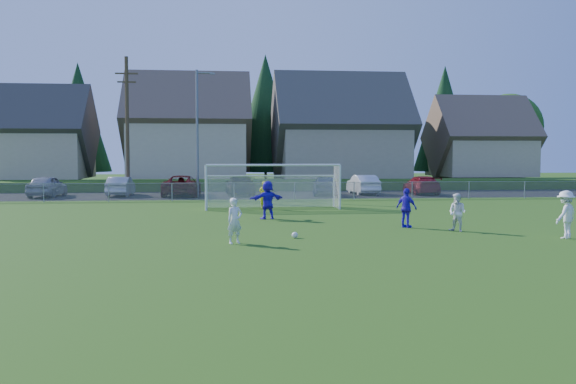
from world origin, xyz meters
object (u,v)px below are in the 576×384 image
at_px(car_e, 325,185).
at_px(player_white_a, 235,221).
at_px(car_c, 182,186).
at_px(car_g, 421,185).
at_px(player_blue_a, 407,208).
at_px(soccer_goal, 272,179).
at_px(player_blue_b, 268,200).
at_px(player_white_b, 457,213).
at_px(car_f, 363,185).
at_px(car_a, 47,186).
at_px(player_white_c, 566,214).
at_px(goalkeeper, 264,195).
at_px(soccer_ball, 295,235).
at_px(car_b, 121,186).
at_px(car_d, 240,185).

bearing_deg(car_e, player_white_a, 79.92).
distance_m(car_c, car_g, 18.00).
distance_m(player_blue_a, car_e, 20.30).
xyz_separation_m(car_e, soccer_goal, (-4.83, -10.58, 0.87)).
bearing_deg(soccer_goal, player_blue_a, -64.12).
bearing_deg(player_blue_b, car_e, -128.46).
bearing_deg(player_white_a, player_white_b, -14.52).
bearing_deg(player_white_b, player_white_a, -111.92).
relative_size(car_e, car_f, 0.99).
bearing_deg(car_g, player_white_a, 61.28).
bearing_deg(car_g, car_f, -5.07).
relative_size(player_blue_a, car_e, 0.37).
distance_m(car_a, car_e, 19.98).
relative_size(player_white_c, car_c, 0.32).
xyz_separation_m(goalkeeper, car_e, (5.31, 11.13, -0.02)).
bearing_deg(goalkeeper, soccer_ball, 106.46).
bearing_deg(player_blue_a, soccer_goal, -12.27).
bearing_deg(car_g, goalkeeper, 44.21).
distance_m(car_a, car_b, 5.06).
xyz_separation_m(player_white_a, player_white_c, (11.80, -0.01, 0.09)).
xyz_separation_m(car_e, car_g, (7.49, 0.31, -0.06)).
xyz_separation_m(car_a, car_e, (19.97, -0.35, -0.02)).
bearing_deg(goalkeeper, car_g, -122.99).
height_order(soccer_ball, player_blue_b, player_blue_b).
xyz_separation_m(car_a, car_g, (27.47, -0.04, -0.08)).
bearing_deg(car_b, player_white_c, 128.74).
relative_size(car_b, car_g, 0.89).
xyz_separation_m(soccer_ball, car_a, (-14.91, 23.28, 0.67)).
distance_m(player_white_b, car_d, 23.89).
distance_m(car_b, car_g, 22.45).
xyz_separation_m(car_a, soccer_goal, (15.14, -10.93, 0.85)).
xyz_separation_m(car_b, car_d, (8.70, -0.06, 0.03)).
bearing_deg(car_f, player_white_c, 91.10).
xyz_separation_m(player_blue_a, car_a, (-19.86, 20.65, -0.04)).
height_order(player_blue_b, goalkeeper, player_blue_b).
relative_size(goalkeeper, car_a, 0.34).
height_order(car_a, car_b, car_a).
height_order(player_blue_b, car_c, player_blue_b).
xyz_separation_m(player_blue_b, car_a, (-14.45, 16.59, -0.12)).
height_order(player_white_a, car_b, player_white_a).
distance_m(player_blue_a, car_g, 21.97).
relative_size(player_blue_a, car_f, 0.37).
relative_size(player_blue_b, car_e, 0.40).
xyz_separation_m(player_white_c, car_f, (-1.47, 24.96, -0.13)).
relative_size(player_white_c, car_e, 0.39).
bearing_deg(soccer_goal, car_g, 41.48).
bearing_deg(car_e, car_d, -1.04).
bearing_deg(car_c, player_white_b, 120.67).
height_order(goalkeeper, car_e, goalkeeper).
xyz_separation_m(player_white_a, car_d, (1.00, 24.90, -0.04)).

